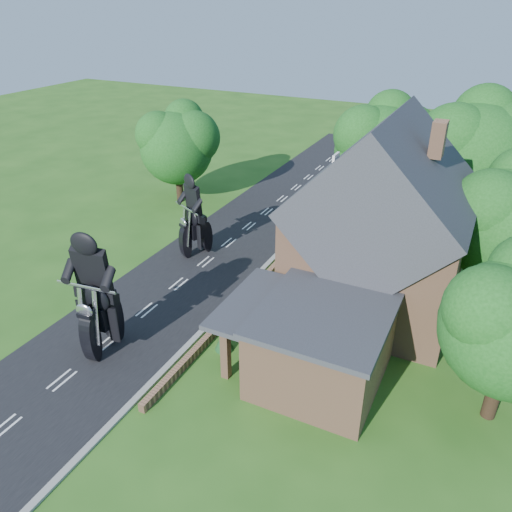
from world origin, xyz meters
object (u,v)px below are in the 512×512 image
at_px(garden_wall, 261,282).
at_px(house, 380,230).
at_px(annex, 319,343).
at_px(motorcycle_follow, 196,243).
at_px(motorcycle_lead, 103,333).

xyz_separation_m(garden_wall, house, (6.19, 1.00, 4.14)).
xyz_separation_m(annex, motorcycle_follow, (-10.96, 7.48, -0.96)).
xyz_separation_m(annex, motorcycle_lead, (-9.62, -2.67, -0.84)).
relative_size(house, motorcycle_lead, 5.14).
relative_size(house, motorcycle_follow, 5.89).
relative_size(garden_wall, motorcycle_follow, 12.65).
relative_size(garden_wall, house, 2.15).
bearing_deg(garden_wall, house, 9.17).
bearing_deg(motorcycle_follow, motorcycle_lead, 123.91).
height_order(garden_wall, motorcycle_follow, motorcycle_follow).
xyz_separation_m(motorcycle_lead, motorcycle_follow, (-1.35, 10.16, -0.12)).
xyz_separation_m(house, motorcycle_follow, (-11.59, 0.68, -3.53)).
height_order(annex, motorcycle_lead, annex).
bearing_deg(annex, motorcycle_lead, -164.46).
height_order(motorcycle_lead, motorcycle_follow, motorcycle_lead).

